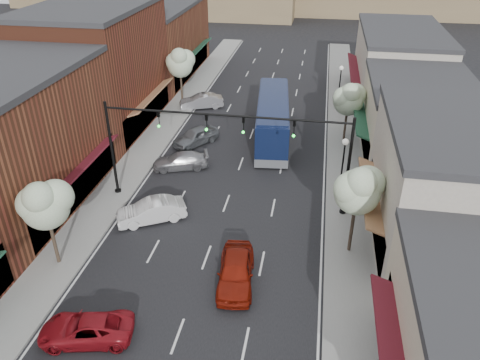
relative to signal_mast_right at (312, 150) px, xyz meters
The scene contains 26 objects.
ground 10.81m from the signal_mast_right, 125.10° to the right, with size 160.00×160.00×0.00m, color black.
sidewalk_left 18.10m from the signal_mast_right, 143.17° to the left, with size 2.80×73.00×0.15m, color gray.
sidewalk_right 11.78m from the signal_mast_right, 75.18° to the left, with size 2.80×73.00×0.15m, color gray.
curb_left 17.04m from the signal_mast_right, 140.24° to the left, with size 0.25×73.00×0.17m, color gray.
curb_right 11.53m from the signal_mast_right, 82.52° to the left, with size 0.25×73.00×0.17m, color gray.
bldg_left_midnear 19.95m from the signal_mast_right, behind, with size 10.14×14.10×9.40m.
bldg_left_midfar 23.22m from the signal_mast_right, 148.85° to the left, with size 10.14×14.10×10.90m.
bldg_left_far 34.32m from the signal_mast_right, 125.32° to the left, with size 10.14×18.10×8.40m.
bldg_right_midnear 8.37m from the signal_mast_right, 13.86° to the right, with size 9.14×12.10×7.90m.
bldg_right_midfar 12.94m from the signal_mast_right, 51.07° to the left, with size 9.14×12.10×6.40m.
bldg_right_far 25.35m from the signal_mast_right, 71.37° to the left, with size 9.14×16.10×7.40m.
signal_mast_right is the anchor object (origin of this frame).
signal_mast_left 11.24m from the signal_mast_right, behind, with size 8.22×0.46×7.00m.
tree_right_near 4.89m from the signal_mast_right, 56.09° to the right, with size 2.85×2.65×5.95m.
tree_right_far 12.27m from the signal_mast_right, 77.15° to the left, with size 2.85×2.65×5.43m.
tree_left_near 16.05m from the signal_mast_right, 149.86° to the right, with size 2.85×2.65×5.69m.
tree_left_far 22.68m from the signal_mast_right, 127.71° to the left, with size 2.85×2.65×6.13m.
lamp_post_near 3.69m from the signal_mast_right, 48.95° to the left, with size 0.44×0.44×4.44m.
lamp_post_far 20.19m from the signal_mast_right, 83.78° to the left, with size 0.44×0.44×4.44m.
coach_bus 12.25m from the signal_mast_right, 107.94° to the left, with size 3.82×12.38×3.72m.
red_hatchback 9.38m from the signal_mast_right, 114.34° to the right, with size 1.90×4.73×1.61m, color maroon.
parked_car_a 16.67m from the signal_mast_right, 127.38° to the right, with size 2.05×4.45×1.24m, color maroon.
parked_car_b 11.16m from the signal_mast_right, 163.96° to the right, with size 1.56×4.49×1.48m, color silver.
parked_car_c 11.84m from the signal_mast_right, 156.19° to the left, with size 1.79×4.39×1.27m, color gray.
parked_car_d 14.09m from the signal_mast_right, 138.37° to the left, with size 1.77×4.39×1.49m, color slate.
parked_car_e 21.48m from the signal_mast_right, 123.77° to the left, with size 1.55×4.45×1.47m, color #A7A7AC.
Camera 1 is at (5.66, -19.03, 17.76)m, focal length 35.00 mm.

